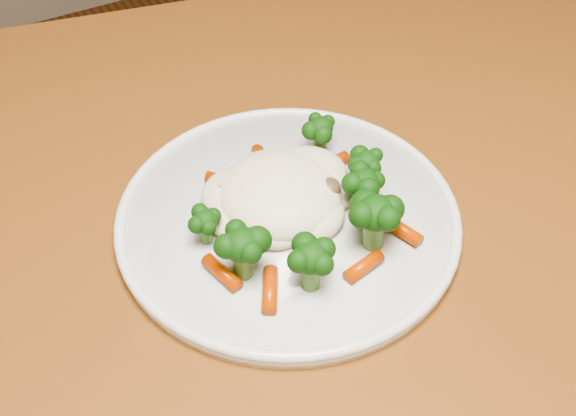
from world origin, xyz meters
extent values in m
plane|color=brown|center=(0.00, 0.00, 0.00)|extent=(3.00, 3.00, 0.00)
cube|color=brown|center=(-0.09, -0.24, 0.73)|extent=(1.21, 0.93, 0.04)
cube|color=brown|center=(0.45, -0.05, 0.35)|extent=(0.07, 0.07, 0.71)
cylinder|color=white|center=(-0.07, -0.30, 0.76)|extent=(0.30, 0.30, 0.01)
ellipsoid|color=#F7E9C6|center=(-0.07, -0.28, 0.79)|extent=(0.13, 0.12, 0.05)
ellipsoid|color=black|center=(-0.13, -0.34, 0.78)|extent=(0.05, 0.05, 0.04)
ellipsoid|color=black|center=(-0.09, -0.38, 0.78)|extent=(0.05, 0.05, 0.04)
ellipsoid|color=black|center=(-0.02, -0.36, 0.79)|extent=(0.05, 0.05, 0.05)
ellipsoid|color=black|center=(-0.01, -0.32, 0.78)|extent=(0.04, 0.04, 0.04)
ellipsoid|color=black|center=(0.01, -0.30, 0.78)|extent=(0.04, 0.04, 0.04)
ellipsoid|color=black|center=(0.00, -0.24, 0.78)|extent=(0.04, 0.04, 0.03)
ellipsoid|color=black|center=(-0.14, -0.29, 0.78)|extent=(0.03, 0.03, 0.03)
cylinder|color=#C64104|center=(-0.09, -0.24, 0.77)|extent=(0.04, 0.05, 0.01)
cylinder|color=#C64104|center=(-0.06, -0.23, 0.77)|extent=(0.03, 0.05, 0.01)
cylinder|color=#C64104|center=(0.00, -0.27, 0.77)|extent=(0.04, 0.01, 0.01)
cylinder|color=#C64104|center=(-0.15, -0.34, 0.77)|extent=(0.02, 0.04, 0.01)
cylinder|color=#C64104|center=(-0.12, -0.37, 0.77)|extent=(0.03, 0.04, 0.01)
cylinder|color=#C64104|center=(-0.04, -0.39, 0.77)|extent=(0.04, 0.02, 0.01)
cylinder|color=#C64104|center=(0.01, -0.36, 0.77)|extent=(0.02, 0.05, 0.01)
cylinder|color=#C64104|center=(-0.04, -0.28, 0.78)|extent=(0.01, 0.05, 0.01)
ellipsoid|color=brown|center=(-0.05, -0.29, 0.78)|extent=(0.02, 0.02, 0.02)
ellipsoid|color=brown|center=(-0.03, -0.31, 0.78)|extent=(0.02, 0.02, 0.02)
ellipsoid|color=brown|center=(-0.09, -0.29, 0.78)|extent=(0.02, 0.02, 0.02)
cube|color=tan|center=(-0.07, -0.25, 0.78)|extent=(0.02, 0.02, 0.01)
cube|color=tan|center=(-0.05, -0.25, 0.78)|extent=(0.03, 0.02, 0.01)
cube|color=tan|center=(-0.10, -0.26, 0.78)|extent=(0.03, 0.02, 0.01)
camera|label=1|loc=(-0.28, -0.69, 1.21)|focal=45.00mm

